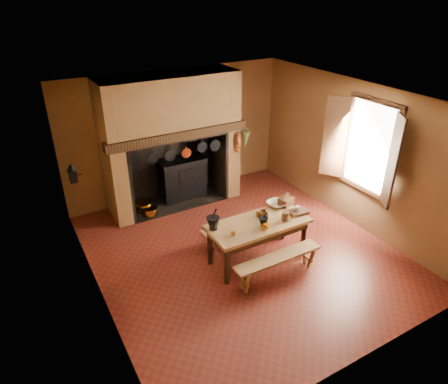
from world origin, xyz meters
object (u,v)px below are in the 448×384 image
coffee_grinder (263,215)px  iron_range (182,177)px  bench_front (278,262)px  mixing_bowl (277,204)px  wicker_basket (286,201)px  work_table (258,228)px

coffee_grinder → iron_range: bearing=90.9°
bench_front → mixing_bowl: bearing=56.2°
iron_range → coffee_grinder: 2.73m
mixing_bowl → wicker_basket: bearing=-13.6°
iron_range → work_table: bearing=-86.7°
work_table → bench_front: size_ratio=1.12×
work_table → mixing_bowl: bearing=26.6°
bench_front → coffee_grinder: coffee_grinder is taller
mixing_bowl → work_table: bearing=-153.4°
coffee_grinder → wicker_basket: 0.65m
mixing_bowl → wicker_basket: (0.18, -0.04, 0.04)m
coffee_grinder → work_table: bearing=-158.2°
mixing_bowl → bench_front: bearing=-123.8°
work_table → wicker_basket: size_ratio=5.76×
work_table → bench_front: work_table is taller
iron_range → mixing_bowl: iron_range is taller
iron_range → bench_front: iron_range is taller
work_table → wicker_basket: (0.77, 0.26, 0.20)m
work_table → bench_front: bearing=-90.0°
work_table → coffee_grinder: bearing=27.4°
mixing_bowl → wicker_basket: wicker_basket is taller
wicker_basket → mixing_bowl: bearing=150.0°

